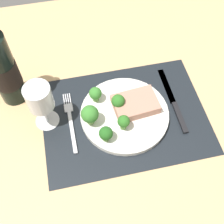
# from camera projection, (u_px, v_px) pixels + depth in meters

# --- Properties ---
(ground_plane) EXTENTS (1.40, 1.10, 0.03)m
(ground_plane) POSITION_uv_depth(u_px,v_px,m) (124.00, 119.00, 0.82)
(ground_plane) COLOR tan
(placemat) EXTENTS (0.45, 0.34, 0.00)m
(placemat) POSITION_uv_depth(u_px,v_px,m) (124.00, 116.00, 0.80)
(placemat) COLOR black
(placemat) RESTS_ON ground_plane
(plate) EXTENTS (0.24, 0.24, 0.02)m
(plate) POSITION_uv_depth(u_px,v_px,m) (124.00, 114.00, 0.79)
(plate) COLOR silver
(plate) RESTS_ON placemat
(steak) EXTENTS (0.13, 0.09, 0.03)m
(steak) POSITION_uv_depth(u_px,v_px,m) (135.00, 104.00, 0.79)
(steak) COLOR tan
(steak) RESTS_ON plate
(broccoli_front_edge) EXTENTS (0.04, 0.04, 0.05)m
(broccoli_front_edge) POSITION_uv_depth(u_px,v_px,m) (95.00, 94.00, 0.79)
(broccoli_front_edge) COLOR #5B8942
(broccoli_front_edge) RESTS_ON plate
(broccoli_near_fork) EXTENTS (0.05, 0.05, 0.06)m
(broccoli_near_fork) POSITION_uv_depth(u_px,v_px,m) (90.00, 114.00, 0.74)
(broccoli_near_fork) COLOR #6B994C
(broccoli_near_fork) RESTS_ON plate
(broccoli_back_left) EXTENTS (0.04, 0.04, 0.05)m
(broccoli_back_left) POSITION_uv_depth(u_px,v_px,m) (118.00, 101.00, 0.77)
(broccoli_back_left) COLOR #6B994C
(broccoli_back_left) RESTS_ON plate
(broccoli_near_steak) EXTENTS (0.03, 0.03, 0.05)m
(broccoli_near_steak) POSITION_uv_depth(u_px,v_px,m) (124.00, 122.00, 0.74)
(broccoli_near_steak) COLOR #5B8942
(broccoli_near_steak) RESTS_ON plate
(broccoli_center) EXTENTS (0.04, 0.04, 0.05)m
(broccoli_center) POSITION_uv_depth(u_px,v_px,m) (106.00, 134.00, 0.72)
(broccoli_center) COLOR #5B8942
(broccoli_center) RESTS_ON plate
(fork) EXTENTS (0.02, 0.19, 0.01)m
(fork) POSITION_uv_depth(u_px,v_px,m) (71.00, 121.00, 0.79)
(fork) COLOR silver
(fork) RESTS_ON placemat
(knife) EXTENTS (0.02, 0.23, 0.01)m
(knife) POSITION_uv_depth(u_px,v_px,m) (175.00, 104.00, 0.82)
(knife) COLOR black
(knife) RESTS_ON placemat
(wine_bottle) EXTENTS (0.08, 0.08, 0.31)m
(wine_bottle) POSITION_uv_depth(u_px,v_px,m) (3.00, 70.00, 0.74)
(wine_bottle) COLOR black
(wine_bottle) RESTS_ON ground_plane
(wine_glass) EXTENTS (0.07, 0.07, 0.15)m
(wine_glass) POSITION_uv_depth(u_px,v_px,m) (40.00, 100.00, 0.71)
(wine_glass) COLOR silver
(wine_glass) RESTS_ON ground_plane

